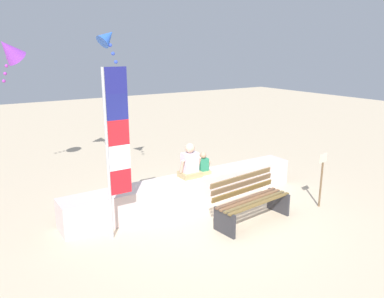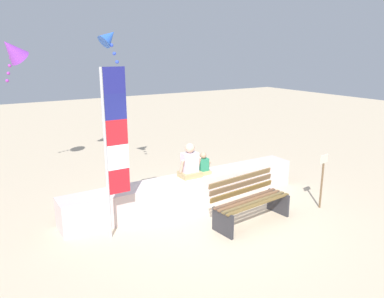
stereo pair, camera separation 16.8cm
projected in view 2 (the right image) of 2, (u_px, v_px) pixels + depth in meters
name	position (u px, v px, depth m)	size (l,w,h in m)	color
ground_plane	(210.00, 217.00, 7.42)	(40.00, 40.00, 0.00)	beige
seawall_ledge	(188.00, 190.00, 8.06)	(5.45, 0.61, 0.60)	beige
park_bench	(249.00, 201.00, 7.14)	(1.69, 0.77, 0.88)	brown
person_adult	(190.00, 164.00, 7.89)	(0.48, 0.36, 0.74)	tan
person_child	(203.00, 166.00, 8.09)	(0.32, 0.24, 0.49)	tan
flag_banner	(113.00, 141.00, 6.26)	(0.43, 0.05, 2.97)	#B7B7BC
kite_blue	(109.00, 38.00, 8.34)	(0.55, 0.55, 0.83)	blue
kite_purple	(12.00, 50.00, 8.60)	(0.84, 0.77, 1.11)	purple
sign_post	(322.00, 176.00, 7.71)	(0.24, 0.05, 1.17)	brown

